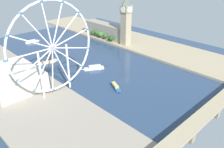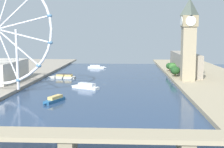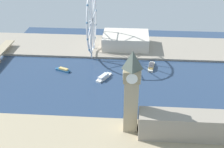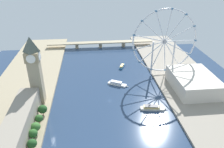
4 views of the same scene
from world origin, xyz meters
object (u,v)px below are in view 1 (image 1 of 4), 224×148
Objects in this scene: parliament_block at (106,30)px; riverside_hall at (12,78)px; tour_boat_0 at (115,87)px; tour_boat_3 at (48,62)px; ferris_wheel at (52,49)px; tour_boat_1 at (32,41)px; river_bridge at (214,108)px; clock_tower at (126,19)px; tour_boat_2 at (94,68)px.

riverside_hall is at bearing 17.98° from parliament_block.
riverside_hall is 123.57m from tour_boat_0.
riverside_hall is (216.85, 70.38, -2.48)m from parliament_block.
tour_boat_0 is at bearing 107.92° from tour_boat_3.
tour_boat_0 is at bearing 148.50° from ferris_wheel.
tour_boat_1 is at bearing -95.71° from tour_boat_3.
parliament_block is 142.98m from tour_boat_1.
riverside_hall is 225.58m from river_bridge.
parliament_block is 0.46× the size of river_bridge.
tour_boat_3 is (148.34, 31.06, -13.59)m from parliament_block.
tour_boat_3 is at bearing -148.14° from tour_boat_0.
clock_tower is 120.04m from tour_boat_2.
ferris_wheel is 95.03m from tour_boat_2.
riverside_hall reaches higher than tour_boat_3.
clock_tower is 189.51m from ferris_wheel.
riverside_hall is 0.34× the size of river_bridge.
parliament_block is 1.38× the size of riverside_hall.
ferris_wheel is 1.39× the size of riverside_hall.
riverside_hall reaches higher than tour_boat_0.
river_bridge is 6.38× the size of tour_boat_3.
tour_boat_3 is at bearing -150.15° from riverside_hall.
river_bridge reaches higher than tour_boat_2.
parliament_block reaches higher than riverside_hall.
ferris_wheel is at bearing 120.74° from riverside_hall.
riverside_hall is at bearing 15.06° from tour_boat_2.
tour_boat_2 is 0.89× the size of tour_boat_3.
clock_tower is 2.96× the size of tour_boat_1.
clock_tower is 0.84× the size of parliament_block.
riverside_hall is 2.14× the size of tour_boat_3.
tour_boat_3 is at bearing -77.52° from river_bridge.
ferris_wheel reaches higher than riverside_hall.
parliament_block reaches higher than tour_boat_1.
clock_tower is at bearing 151.75° from tour_boat_0.
tour_boat_2 is (-104.41, 25.95, -11.11)m from riverside_hall.
clock_tower is 161.80m from tour_boat_0.
riverside_hall is at bearing -59.26° from ferris_wheel.
tour_boat_2 is (112.44, 96.33, -13.59)m from parliament_block.
clock_tower reaches higher than riverside_hall.
river_bridge is (-89.55, 140.85, -47.10)m from ferris_wheel.
ferris_wheel is 0.47× the size of river_bridge.
river_bridge is 7.14× the size of tour_boat_2.
clock_tower is 0.84× the size of ferris_wheel.
ferris_wheel is 86.90m from tour_boat_0.
tour_boat_0 is (31.51, -105.28, -6.91)m from river_bridge.
parliament_block reaches higher than tour_boat_3.
ferris_wheel reaches higher than tour_boat_1.
riverside_hall is 108.16m from tour_boat_2.
river_bridge is at bearing 122.45° from ferris_wheel.
ferris_wheel is at bearing 47.21° from tour_boat_2.
ferris_wheel reaches higher than parliament_block.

